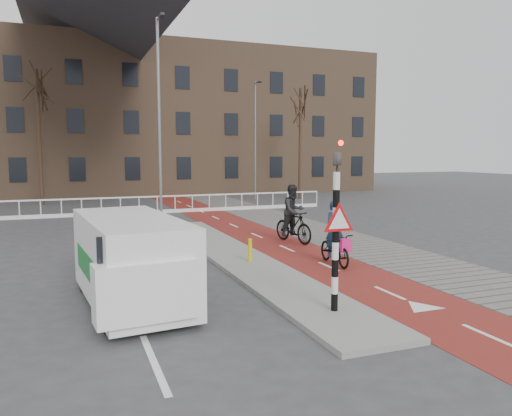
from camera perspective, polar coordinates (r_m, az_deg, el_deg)
name	(u,v)px	position (r m, az deg, el deg)	size (l,w,h in m)	color
ground	(315,289)	(12.71, 6.77, -9.15)	(120.00, 120.00, 0.00)	#38383A
bike_lane	(241,229)	(22.31, -1.76, -2.37)	(2.50, 60.00, 0.01)	maroon
sidewalk	(297,225)	(23.36, 4.74, -1.99)	(3.00, 60.00, 0.01)	slate
curb_island	(237,257)	(16.01, -2.16, -5.65)	(1.80, 16.00, 0.12)	gray
traffic_signal	(336,222)	(10.29, 9.17, -1.55)	(0.80, 0.80, 3.68)	black
bollard	(250,250)	(15.05, -0.69, -4.83)	(0.12, 0.12, 0.70)	#D1BE0B
cyclist_near	(335,243)	(15.29, 9.02, -4.01)	(0.77, 1.89, 1.93)	black
cyclist_far	(293,219)	(18.78, 4.29, -1.24)	(1.10, 2.14, 2.19)	black
van	(131,259)	(11.46, -14.11, -5.68)	(2.28, 4.75, 1.97)	white
railing	(82,211)	(28.01, -19.29, -0.31)	(28.00, 0.10, 0.99)	silver
townhouse_row	(99,97)	(43.15, -17.56, 11.96)	(46.00, 10.00, 15.90)	#7F6047
tree_mid	(39,138)	(34.92, -23.51, 7.34)	(0.23, 0.23, 8.61)	black
tree_right	(300,144)	(36.67, 5.06, 7.30)	(0.21, 0.21, 8.00)	black
streetlight_near	(159,128)	(21.23, -10.98, 8.99)	(0.12, 0.12, 8.81)	slate
streetlight_right	(255,141)	(36.13, -0.09, 7.65)	(0.12, 0.12, 8.39)	slate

